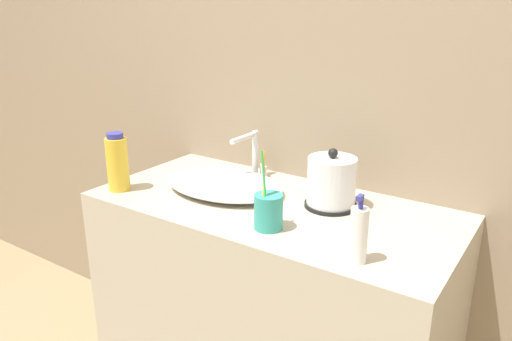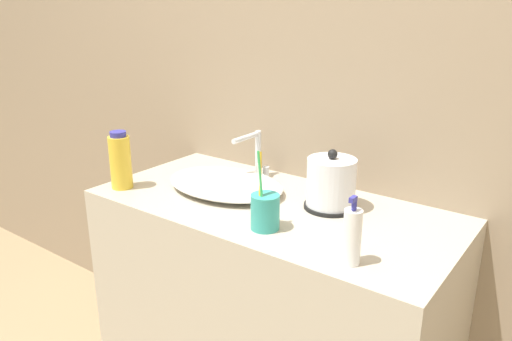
# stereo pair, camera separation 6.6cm
# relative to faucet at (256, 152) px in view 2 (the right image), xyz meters

# --- Properties ---
(wall_back) EXTENTS (6.00, 0.04, 2.60)m
(wall_back) POSITION_rel_faucet_xyz_m (0.19, 0.12, 0.34)
(wall_back) COLOR gray
(wall_back) RESTS_ON ground_plane
(vanity_counter) EXTENTS (1.15, 0.55, 0.87)m
(vanity_counter) POSITION_rel_faucet_xyz_m (0.19, -0.18, -0.53)
(vanity_counter) COLOR #B7AD99
(vanity_counter) RESTS_ON ground_plane
(sink_basin) EXTENTS (0.43, 0.30, 0.05)m
(sink_basin) POSITION_rel_faucet_xyz_m (-0.01, -0.17, -0.07)
(sink_basin) COLOR silver
(sink_basin) RESTS_ON vanity_counter
(faucet) EXTENTS (0.06, 0.15, 0.17)m
(faucet) POSITION_rel_faucet_xyz_m (0.00, 0.00, 0.00)
(faucet) COLOR silver
(faucet) RESTS_ON vanity_counter
(electric_kettle) EXTENTS (0.16, 0.16, 0.19)m
(electric_kettle) POSITION_rel_faucet_xyz_m (0.35, -0.10, -0.02)
(electric_kettle) COLOR black
(electric_kettle) RESTS_ON vanity_counter
(toothbrush_cup) EXTENTS (0.08, 0.08, 0.23)m
(toothbrush_cup) POSITION_rel_faucet_xyz_m (0.28, -0.34, -0.04)
(toothbrush_cup) COLOR teal
(toothbrush_cup) RESTS_ON vanity_counter
(lotion_bottle) EXTENTS (0.04, 0.04, 0.18)m
(lotion_bottle) POSITION_rel_faucet_xyz_m (0.56, -0.37, -0.02)
(lotion_bottle) COLOR white
(lotion_bottle) RESTS_ON vanity_counter
(shampoo_bottle) EXTENTS (0.07, 0.07, 0.20)m
(shampoo_bottle) POSITION_rel_faucet_xyz_m (-0.30, -0.36, -0.00)
(shampoo_bottle) COLOR gold
(shampoo_bottle) RESTS_ON vanity_counter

